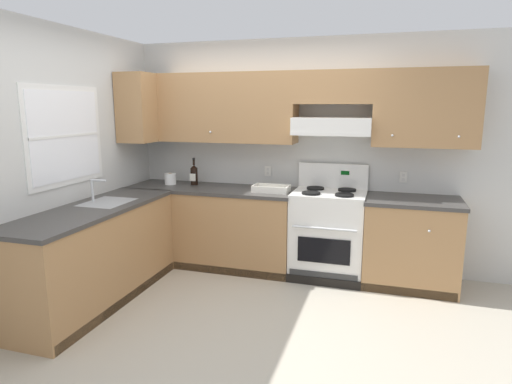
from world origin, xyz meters
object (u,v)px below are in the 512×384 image
object	(u,v)px
bowl	(271,190)
paper_towel_roll	(170,179)
wine_bottle	(194,174)
stove	(328,233)

from	to	relation	value
bowl	paper_towel_roll	size ratio (longest dim) A/B	2.91
wine_bottle	bowl	bearing A→B (deg)	-8.43
paper_towel_roll	wine_bottle	bearing A→B (deg)	11.17
stove	wine_bottle	xyz separation A→B (m)	(-1.59, 0.09, 0.56)
stove	wine_bottle	distance (m)	1.69
stove	bowl	world-z (taller)	stove
paper_towel_roll	bowl	bearing A→B (deg)	-4.03
wine_bottle	stove	bearing A→B (deg)	-3.22
paper_towel_roll	stove	bearing A→B (deg)	-1.04
stove	bowl	bearing A→B (deg)	-174.95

